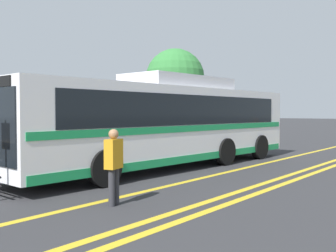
# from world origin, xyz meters

# --- Properties ---
(ground_plane) EXTENTS (220.00, 220.00, 0.00)m
(ground_plane) POSITION_xyz_m (0.00, 0.00, 0.00)
(ground_plane) COLOR #2D2D30
(lane_strip_0) EXTENTS (32.31, 0.20, 0.01)m
(lane_strip_0) POSITION_xyz_m (0.60, -2.54, 0.00)
(lane_strip_0) COLOR gold
(lane_strip_0) RESTS_ON ground_plane
(lane_strip_1) EXTENTS (32.31, 0.20, 0.01)m
(lane_strip_1) POSITION_xyz_m (0.60, -4.35, 0.00)
(lane_strip_1) COLOR gold
(lane_strip_1) RESTS_ON ground_plane
(lane_strip_2) EXTENTS (32.31, 0.20, 0.01)m
(lane_strip_2) POSITION_xyz_m (0.60, -4.81, 0.00)
(lane_strip_2) COLOR gold
(lane_strip_2) RESTS_ON ground_plane
(curb_strip) EXTENTS (40.31, 0.36, 0.15)m
(curb_strip) POSITION_xyz_m (0.60, 5.55, 0.07)
(curb_strip) COLOR #99999E
(curb_strip) RESTS_ON ground_plane
(transit_bus) EXTENTS (12.73, 3.13, 3.24)m
(transit_bus) POSITION_xyz_m (0.62, -0.34, 1.62)
(transit_bus) COLOR white
(transit_bus) RESTS_ON ground_plane
(parked_car_2) EXTENTS (4.90, 1.97, 1.39)m
(parked_car_2) POSITION_xyz_m (3.24, 4.44, 0.72)
(parked_car_2) COLOR silver
(parked_car_2) RESTS_ON ground_plane
(parked_car_3) EXTENTS (3.95, 2.00, 1.40)m
(parked_car_3) POSITION_xyz_m (8.66, 4.55, 0.70)
(parked_car_3) COLOR navy
(parked_car_3) RESTS_ON ground_plane
(pedestrian_0) EXTENTS (0.46, 0.33, 1.61)m
(pedestrian_0) POSITION_xyz_m (-4.52, -3.00, 0.91)
(pedestrian_0) COLOR #2D2D33
(pedestrian_0) RESTS_ON ground_plane
(tree_0) EXTENTS (4.00, 4.00, 6.29)m
(tree_0) POSITION_xyz_m (11.10, 7.49, 4.28)
(tree_0) COLOR #513823
(tree_0) RESTS_ON ground_plane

